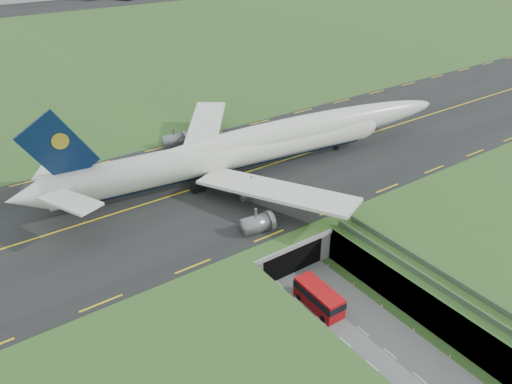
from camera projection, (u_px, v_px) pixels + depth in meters
ground at (325, 301)px, 76.46m from camera, size 900.00×900.00×0.00m
airfield_deck at (327, 286)px, 75.00m from camera, size 800.00×800.00×6.00m
trench_road at (361, 330)px, 71.05m from camera, size 12.00×75.00×0.20m
taxiway at (213, 183)px, 97.08m from camera, size 800.00×44.00×0.18m
tunnel_portal at (262, 233)px, 86.78m from camera, size 17.00×22.30×6.00m
guideway at (488, 318)px, 65.70m from camera, size 3.00×53.00×7.05m
jumbo_jet at (256, 146)px, 99.51m from camera, size 93.02×59.78×19.91m
shuttle_tram at (319, 297)px, 74.40m from camera, size 3.43×8.56×3.44m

